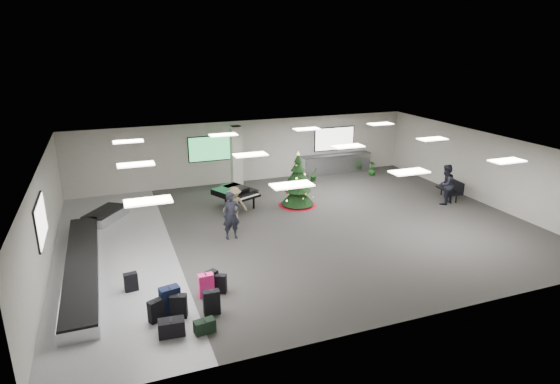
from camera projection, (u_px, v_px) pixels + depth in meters
name	position (u px, v px, depth m)	size (l,w,h in m)	color
ground	(300.00, 227.00, 18.59)	(18.00, 18.00, 0.00)	#32302D
room_envelope	(285.00, 168.00, 18.33)	(18.02, 14.02, 3.21)	#B7B3A8
baggage_carousel	(88.00, 254.00, 15.81)	(2.28, 9.71, 0.43)	silver
service_counter	(336.00, 164.00, 26.02)	(4.05, 0.65, 1.08)	silver
suitcase_0	(156.00, 311.00, 12.30)	(0.45, 0.37, 0.63)	black
suitcase_1	(212.00, 302.00, 12.63)	(0.45, 0.25, 0.71)	black
pink_suitcase	(206.00, 285.00, 13.51)	(0.45, 0.27, 0.71)	#FF2179
suitcase_3	(210.00, 282.00, 13.72)	(0.51, 0.43, 0.69)	black
navy_suitcase	(170.00, 301.00, 12.59)	(0.57, 0.40, 0.83)	black
suitcase_5	(179.00, 306.00, 12.47)	(0.49, 0.36, 0.68)	black
green_duffel	(205.00, 326.00, 11.86)	(0.56, 0.34, 0.37)	black
suitcase_7	(220.00, 284.00, 13.71)	(0.45, 0.37, 0.60)	black
suitcase_8	(131.00, 282.00, 13.81)	(0.41, 0.26, 0.59)	black
black_duffel	(172.00, 328.00, 11.74)	(0.68, 0.41, 0.45)	black
christmas_tree	(298.00, 187.00, 20.83)	(1.75, 1.75, 2.50)	maroon
grand_piano	(235.00, 193.00, 20.47)	(1.99, 2.20, 1.03)	black
bench	(451.00, 188.00, 21.82)	(0.67, 1.54, 0.94)	black
traveler_a	(231.00, 216.00, 17.32)	(0.66, 0.43, 1.81)	black
traveler_b	(235.00, 205.00, 18.87)	(0.98, 0.56, 1.52)	#817150
traveler_bench	(445.00, 184.00, 21.00)	(0.89, 0.70, 1.84)	black
potted_plant_left	(314.00, 174.00, 24.56)	(0.42, 0.34, 0.76)	#174516
potted_plant_right	(372.00, 168.00, 25.72)	(0.44, 0.44, 0.78)	#174516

